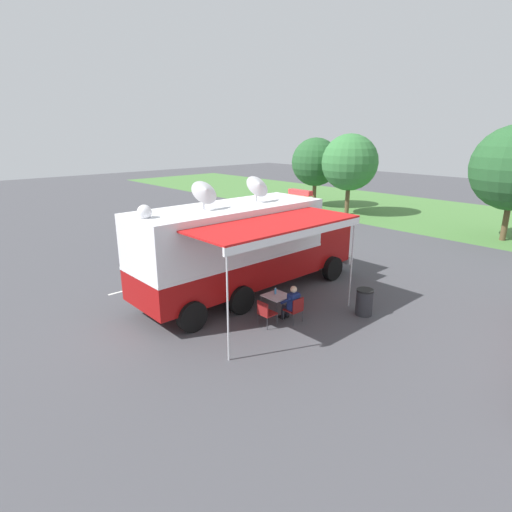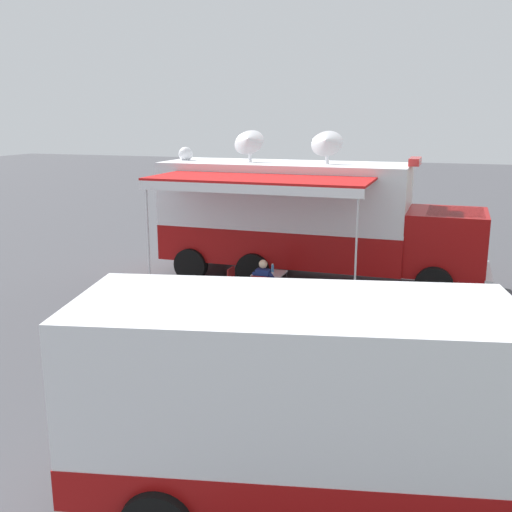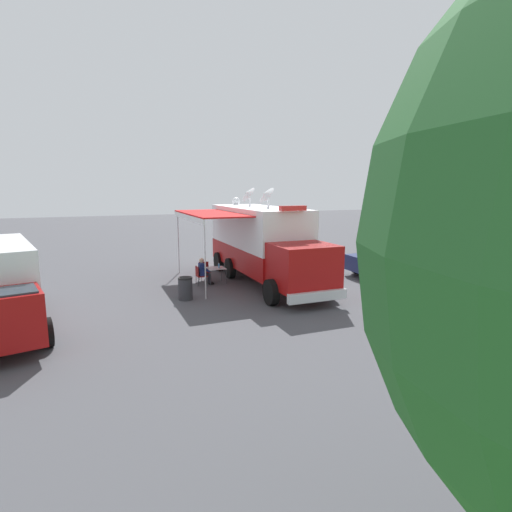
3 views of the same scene
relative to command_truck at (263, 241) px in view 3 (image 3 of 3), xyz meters
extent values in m
plane|color=#47474C|center=(-0.04, -0.75, -1.95)|extent=(100.00, 100.00, 0.00)
cube|color=silver|center=(-3.44, -1.61, -1.94)|extent=(0.14, 4.80, 0.01)
cube|color=#9E0F0F|center=(-0.04, -0.75, -0.80)|extent=(2.53, 7.21, 1.10)
cube|color=white|center=(-0.04, -0.75, 0.60)|extent=(2.53, 7.21, 1.70)
cube|color=white|center=(-0.04, -0.75, -0.25)|extent=(2.55, 7.23, 0.10)
cube|color=#9E0F0F|center=(-0.01, 3.90, -0.50)|extent=(2.31, 2.11, 1.70)
cube|color=#28333D|center=(-0.01, 4.10, 0.00)|extent=(2.16, 1.48, 0.70)
cube|color=silver|center=(-0.01, 5.03, -1.40)|extent=(2.38, 0.21, 0.36)
cylinder|color=black|center=(-1.27, 3.71, -1.45)|extent=(0.30, 1.00, 1.00)
cylinder|color=black|center=(1.23, 3.70, -1.45)|extent=(0.30, 1.00, 1.00)
cylinder|color=black|center=(-1.29, -1.28, -1.45)|extent=(0.30, 1.00, 1.00)
cylinder|color=black|center=(1.21, -1.29, -1.45)|extent=(0.30, 1.00, 1.00)
cylinder|color=black|center=(-1.30, -3.26, -1.45)|extent=(0.30, 1.00, 1.00)
cylinder|color=black|center=(1.20, -3.27, -1.45)|extent=(0.30, 1.00, 1.00)
cube|color=white|center=(-0.04, -0.75, 1.50)|extent=(2.53, 7.21, 0.10)
cube|color=red|center=(-0.02, 2.95, 1.67)|extent=(1.10, 0.29, 0.20)
cylinder|color=silver|center=(-0.04, -1.83, 1.78)|extent=(0.10, 0.10, 0.45)
cone|color=silver|center=(0.11, -1.83, 2.18)|extent=(0.72, 0.90, 0.81)
cylinder|color=silver|center=(-0.03, 0.51, 1.78)|extent=(0.10, 0.10, 0.45)
cone|color=silver|center=(0.12, 0.51, 2.18)|extent=(0.72, 0.90, 0.81)
sphere|color=white|center=(-0.05, -3.95, 1.73)|extent=(0.44, 0.44, 0.44)
cube|color=red|center=(2.31, -0.76, 1.30)|extent=(2.23, 5.77, 0.06)
cube|color=white|center=(3.37, -0.76, 1.16)|extent=(0.11, 5.76, 0.24)
cylinder|color=silver|center=(3.33, 1.97, -0.32)|extent=(0.05, 0.05, 3.25)
cylinder|color=silver|center=(3.30, -3.49, -0.32)|extent=(0.05, 0.05, 3.25)
cube|color=silver|center=(2.16, -0.52, -1.23)|extent=(0.80, 0.80, 0.03)
cylinder|color=#333338|center=(1.79, -0.15, -1.60)|extent=(0.03, 0.03, 0.70)
cylinder|color=#333338|center=(2.53, -0.15, -1.60)|extent=(0.03, 0.03, 0.70)
cylinder|color=#333338|center=(1.79, -0.89, -1.60)|extent=(0.03, 0.03, 0.70)
cylinder|color=#333338|center=(2.53, -0.89, -1.60)|extent=(0.03, 0.03, 0.70)
cylinder|color=#4C99D8|center=(2.03, -0.46, -1.12)|extent=(0.07, 0.07, 0.20)
cylinder|color=white|center=(2.03, -0.46, -1.01)|extent=(0.04, 0.04, 0.02)
cube|color=maroon|center=(2.86, -0.46, -1.53)|extent=(0.48, 0.48, 0.04)
cube|color=maroon|center=(3.08, -0.47, -1.30)|extent=(0.04, 0.48, 0.44)
cylinder|color=#333338|center=(2.64, -0.68, -1.74)|extent=(0.02, 0.02, 0.42)
cylinder|color=#333338|center=(2.64, -0.24, -1.74)|extent=(0.02, 0.02, 0.42)
cylinder|color=#333338|center=(3.08, -0.69, -1.74)|extent=(0.02, 0.02, 0.42)
cylinder|color=#333338|center=(3.08, -0.25, -1.74)|extent=(0.02, 0.02, 0.42)
cube|color=maroon|center=(2.50, -1.27, -1.53)|extent=(0.48, 0.48, 0.04)
cube|color=maroon|center=(2.50, -1.49, -1.30)|extent=(0.48, 0.04, 0.44)
cylinder|color=#333338|center=(2.28, -1.05, -1.74)|extent=(0.02, 0.02, 0.42)
cylinder|color=#333338|center=(2.72, -1.05, -1.74)|extent=(0.02, 0.02, 0.42)
cylinder|color=#333338|center=(2.28, -1.49, -1.74)|extent=(0.02, 0.02, 0.42)
cylinder|color=#333338|center=(2.72, -1.49, -1.74)|extent=(0.02, 0.02, 0.42)
cube|color=navy|center=(2.86, -0.46, -1.23)|extent=(0.24, 0.36, 0.56)
sphere|color=beige|center=(2.86, -0.46, -0.81)|extent=(0.22, 0.22, 0.22)
cylinder|color=navy|center=(2.74, -0.69, -1.19)|extent=(0.43, 0.09, 0.34)
cylinder|color=navy|center=(2.74, -0.23, -1.19)|extent=(0.43, 0.09, 0.34)
cylinder|color=black|center=(2.68, -0.56, -1.51)|extent=(0.38, 0.13, 0.13)
cylinder|color=black|center=(2.50, -0.56, -1.74)|extent=(0.11, 0.11, 0.42)
cube|color=black|center=(2.44, -0.56, -1.91)|extent=(0.24, 0.10, 0.07)
cylinder|color=black|center=(2.68, -0.36, -1.51)|extent=(0.38, 0.13, 0.13)
cylinder|color=black|center=(2.50, -0.36, -1.74)|extent=(0.11, 0.11, 0.42)
cube|color=black|center=(2.44, -0.36, -1.91)|extent=(0.24, 0.10, 0.07)
cylinder|color=#2D2D33|center=(4.10, 1.73, -1.52)|extent=(0.56, 0.56, 0.85)
cylinder|color=black|center=(4.10, 1.73, -1.07)|extent=(0.57, 0.57, 0.06)
cube|color=#9E0F0F|center=(9.67, 5.70, -0.83)|extent=(2.20, 1.98, 1.40)
cylinder|color=black|center=(8.73, 5.08, -1.53)|extent=(0.44, 0.88, 0.84)
cylinder|color=black|center=(9.71, 0.76, -1.53)|extent=(0.44, 0.88, 0.84)
cube|color=navy|center=(-6.49, 1.13, -1.25)|extent=(4.27, 1.97, 0.76)
cube|color=#28333D|center=(-6.64, 1.14, -0.53)|extent=(2.16, 1.68, 0.68)
cylinder|color=black|center=(-5.15, 1.98, -1.63)|extent=(0.65, 0.25, 0.64)
cylinder|color=black|center=(-5.23, 0.18, -1.63)|extent=(0.65, 0.25, 0.64)
cylinder|color=black|center=(-7.76, 2.08, -1.63)|extent=(0.65, 0.25, 0.64)
cylinder|color=black|center=(-7.83, 0.29, -1.63)|extent=(0.65, 0.25, 0.64)
camera|label=1|loc=(11.11, -9.57, 4.02)|focal=28.73mm
camera|label=2|loc=(16.77, 4.07, 2.85)|focal=41.46mm
camera|label=3|loc=(7.33, 17.26, 2.48)|focal=28.29mm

